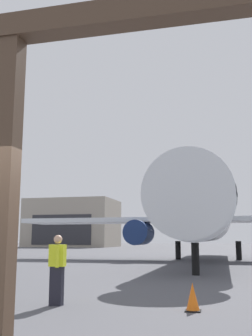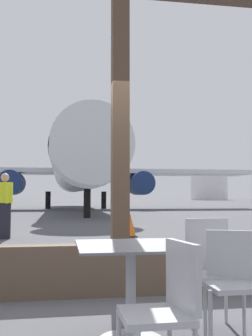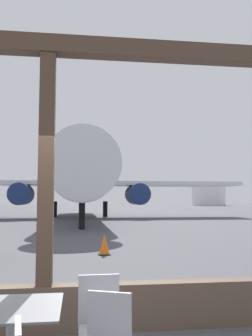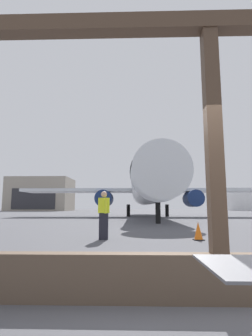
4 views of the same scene
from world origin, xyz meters
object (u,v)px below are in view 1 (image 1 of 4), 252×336
object	(u,v)px
ground_crew_worker	(57,268)
airplane	(205,215)
distant_hangar	(73,223)
traffic_cone	(193,298)

from	to	relation	value
ground_crew_worker	airplane	bearing A→B (deg)	82.22
ground_crew_worker	distant_hangar	bearing A→B (deg)	110.76
airplane	distant_hangar	world-z (taller)	airplane
airplane	distant_hangar	distance (m)	60.12
airplane	traffic_cone	size ratio (longest dim) A/B	46.75
airplane	ground_crew_worker	world-z (taller)	airplane
traffic_cone	distant_hangar	world-z (taller)	distant_hangar
distant_hangar	ground_crew_worker	bearing A→B (deg)	-69.24
ground_crew_worker	traffic_cone	distance (m)	3.44
traffic_cone	distant_hangar	size ratio (longest dim) A/B	0.04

